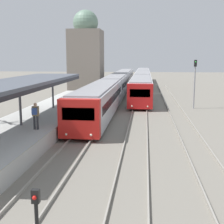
{
  "coord_description": "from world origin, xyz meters",
  "views": [
    {
      "loc": [
        4.17,
        -1.39,
        5.37
      ],
      "look_at": [
        1.82,
        20.48,
        1.54
      ],
      "focal_mm": 50.0,
      "sensor_mm": 36.0,
      "label": 1
    }
  ],
  "objects": [
    {
      "name": "distant_domed_building",
      "position": [
        -5.33,
        48.29,
        6.0
      ],
      "size": [
        5.13,
        5.13,
        12.76
      ],
      "color": "slate",
      "rests_on": "ground_plane"
    },
    {
      "name": "train_far",
      "position": [
        3.63,
        53.95,
        1.63
      ],
      "size": [
        2.64,
        48.42,
        2.92
      ],
      "color": "red",
      "rests_on": "ground_plane"
    },
    {
      "name": "person_on_platform",
      "position": [
        -2.55,
        16.89,
        1.97
      ],
      "size": [
        0.4,
        0.4,
        1.66
      ],
      "color": "#2D2D33",
      "rests_on": "station_platform"
    },
    {
      "name": "signal_post_near",
      "position": [
        1.47,
        5.71,
        1.29
      ],
      "size": [
        0.2,
        0.21,
        2.12
      ],
      "color": "black",
      "rests_on": "ground_plane"
    },
    {
      "name": "train_near",
      "position": [
        0.0,
        43.53,
        1.63
      ],
      "size": [
        2.7,
        52.03,
        2.93
      ],
      "color": "red",
      "rests_on": "ground_plane"
    },
    {
      "name": "platform_canopy",
      "position": [
        -3.92,
        18.0,
        3.8
      ],
      "size": [
        4.0,
        18.2,
        2.94
      ],
      "color": "#4C515B",
      "rests_on": "station_platform"
    },
    {
      "name": "signal_mast_far",
      "position": [
        9.35,
        32.45,
        3.24
      ],
      "size": [
        0.28,
        0.29,
        5.17
      ],
      "color": "gray",
      "rests_on": "ground_plane"
    }
  ]
}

